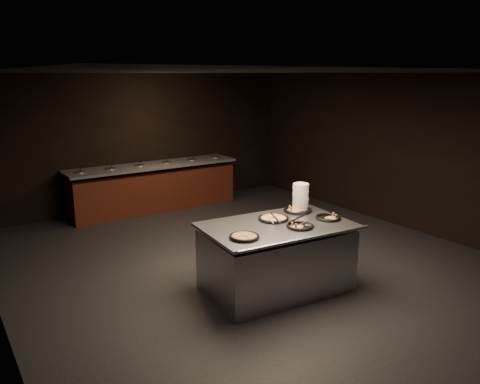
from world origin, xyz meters
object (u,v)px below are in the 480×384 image
at_px(serving_counter, 276,259).
at_px(pan_veggie_whole, 244,237).
at_px(plate_stack, 301,197).
at_px(pan_cheese_whole, 273,218).

xyz_separation_m(serving_counter, pan_veggie_whole, (-0.67, -0.21, 0.51)).
xyz_separation_m(serving_counter, plate_stack, (0.72, 0.36, 0.68)).
bearing_deg(pan_veggie_whole, pan_cheese_whole, 27.45).
distance_m(plate_stack, pan_veggie_whole, 1.51).
xyz_separation_m(plate_stack, pan_veggie_whole, (-1.39, -0.57, -0.17)).
distance_m(plate_stack, pan_cheese_whole, 0.68).
bearing_deg(pan_veggie_whole, plate_stack, 22.21).
height_order(serving_counter, plate_stack, plate_stack).
height_order(plate_stack, pan_cheese_whole, plate_stack).
bearing_deg(pan_cheese_whole, pan_veggie_whole, -152.55).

